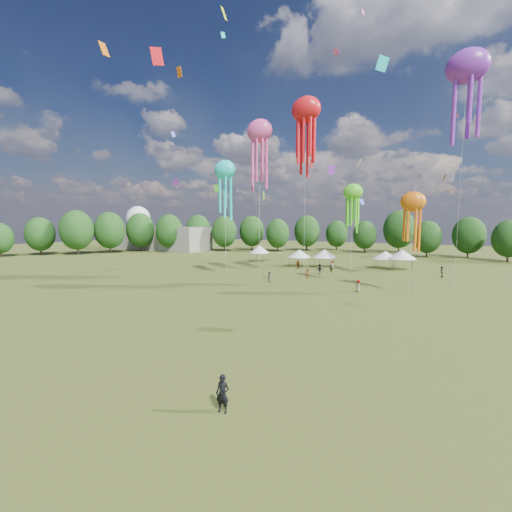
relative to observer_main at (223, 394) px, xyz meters
The scene contains 10 objects.
ground 7.02m from the observer_main, behind, with size 300.00×300.00×0.00m, color #384416.
observer_main is the anchor object (origin of this frame).
spectator_near 35.91m from the observer_main, 113.05° to the left, with size 0.77×0.60×1.59m, color gray.
spectators_far 46.84m from the observer_main, 97.26° to the left, with size 26.52×21.02×1.91m.
festival_tents 57.69m from the observer_main, 100.58° to the left, with size 36.69×10.99×4.04m.
show_kites 43.73m from the observer_main, 97.26° to the left, with size 38.29×10.85×32.24m.
small_kites 50.39m from the observer_main, 101.21° to the left, with size 71.19×60.40×44.06m.
treeline 64.36m from the observer_main, 99.69° to the left, with size 201.57×95.24×13.43m.
hangar 107.34m from the observer_main, 137.36° to the left, with size 40.00×12.00×8.00m, color gray.
radome 123.63m from the observer_main, 140.34° to the left, with size 9.00×9.00×16.00m.
Camera 1 is at (15.73, -13.20, 9.19)m, focal length 23.03 mm.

